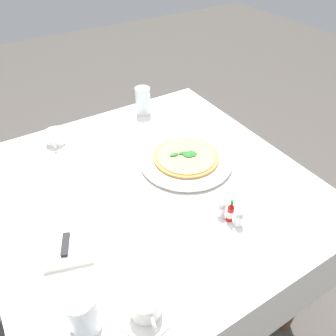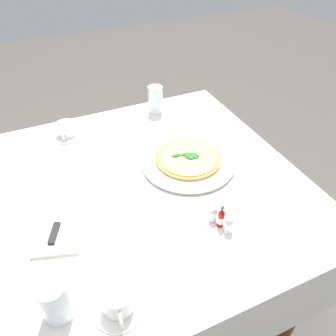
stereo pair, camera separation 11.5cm
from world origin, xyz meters
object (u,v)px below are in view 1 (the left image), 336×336
object	(u,v)px
napkin_folded	(68,234)
hot_sauce_bottle	(230,212)
menu_card	(97,135)
water_glass_near_right	(143,102)
dinner_knife	(67,230)
pizza_plate	(186,160)
salt_shaker	(221,210)
pepper_shaker	(239,219)
coffee_cup_left_edge	(146,306)
pizza	(186,157)
coffee_cup_far_left	(56,138)
water_glass_back_corner	(83,314)

from	to	relation	value
napkin_folded	hot_sauce_bottle	xyz separation A→B (m)	(-0.19, -0.43, 0.02)
hot_sauce_bottle	menu_card	world-z (taller)	hot_sauce_bottle
water_glass_near_right	hot_sauce_bottle	bearing A→B (deg)	173.24
dinner_knife	water_glass_near_right	bearing A→B (deg)	-22.64
pizza_plate	napkin_folded	xyz separation A→B (m)	(-0.11, 0.48, -0.00)
salt_shaker	pepper_shaker	bearing A→B (deg)	-160.35
coffee_cup_left_edge	water_glass_near_right	xyz separation A→B (m)	(0.81, -0.43, 0.02)
pizza	coffee_cup_far_left	size ratio (longest dim) A/B	1.83
coffee_cup_left_edge	water_glass_near_right	size ratio (longest dim) A/B	1.11
pizza	napkin_folded	xyz separation A→B (m)	(-0.11, 0.48, -0.02)
pizza_plate	coffee_cup_far_left	xyz separation A→B (m)	(0.36, 0.37, 0.01)
dinner_knife	pizza_plate	bearing A→B (deg)	-54.40
pizza	napkin_folded	bearing A→B (deg)	102.49
coffee_cup_far_left	water_glass_near_right	size ratio (longest dim) A/B	1.09
water_glass_near_right	salt_shaker	world-z (taller)	water_glass_near_right
pizza_plate	coffee_cup_left_edge	xyz separation A→B (m)	(-0.42, 0.40, 0.02)
coffee_cup_far_left	menu_card	distance (m)	0.16
coffee_cup_far_left	coffee_cup_left_edge	bearing A→B (deg)	177.74
napkin_folded	salt_shaker	size ratio (longest dim) A/B	4.41
water_glass_back_corner	pepper_shaker	world-z (taller)	water_glass_back_corner
pizza_plate	menu_card	distance (m)	0.37
pizza_plate	salt_shaker	size ratio (longest dim) A/B	6.03
napkin_folded	pepper_shaker	size ratio (longest dim) A/B	4.41
coffee_cup_far_left	salt_shaker	xyz separation A→B (m)	(-0.64, -0.31, -0.00)
pizza	pepper_shaker	xyz separation A→B (m)	(-0.33, 0.04, 0.00)
pizza	water_glass_near_right	distance (m)	0.40
menu_card	pizza_plate	bearing A→B (deg)	-115.90
pizza_plate	coffee_cup_far_left	distance (m)	0.52
pizza	coffee_cup_left_edge	size ratio (longest dim) A/B	1.79
water_glass_near_right	dinner_knife	xyz separation A→B (m)	(-0.50, 0.51, -0.03)
coffee_cup_left_edge	menu_card	size ratio (longest dim) A/B	1.61
water_glass_back_corner	salt_shaker	distance (m)	0.48
water_glass_near_right	menu_card	size ratio (longest dim) A/B	1.45
coffee_cup_far_left	salt_shaker	distance (m)	0.71
dinner_knife	water_glass_back_corner	bearing A→B (deg)	-166.71
pepper_shaker	water_glass_near_right	bearing A→B (deg)	-5.72
salt_shaker	pizza	bearing A→B (deg)	-11.56
pizza_plate	water_glass_back_corner	bearing A→B (deg)	125.41
pizza	hot_sauce_bottle	size ratio (longest dim) A/B	2.86
coffee_cup_far_left	pepper_shaker	world-z (taller)	coffee_cup_far_left
hot_sauce_bottle	water_glass_back_corner	bearing A→B (deg)	98.74
water_glass_back_corner	dinner_knife	size ratio (longest dim) A/B	0.62
water_glass_near_right	pizza	bearing A→B (deg)	174.69
dinner_knife	pepper_shaker	xyz separation A→B (m)	(-0.22, -0.44, 0.00)
pizza_plate	menu_card	size ratio (longest dim) A/B	4.13
pizza_plate	salt_shaker	xyz separation A→B (m)	(-0.27, 0.06, 0.01)
water_glass_back_corner	coffee_cup_left_edge	bearing A→B (deg)	-109.43
water_glass_near_right	pepper_shaker	distance (m)	0.73
pizza_plate	pepper_shaker	bearing A→B (deg)	173.80
coffee_cup_left_edge	water_glass_near_right	distance (m)	0.92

